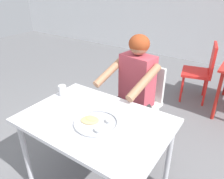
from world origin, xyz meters
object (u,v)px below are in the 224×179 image
thali_tray (96,123)px  chair_red_left (203,69)px  table_foreground (96,128)px  chair_foreground (142,98)px  drinking_cup (62,90)px  diner_foreground (132,86)px

thali_tray → chair_red_left: size_ratio=0.37×
table_foreground → chair_foreground: bearing=92.5°
drinking_cup → diner_foreground: (0.42, 0.54, -0.05)m
table_foreground → chair_foreground: 0.91m
thali_tray → chair_foreground: bearing=94.7°
thali_tray → chair_red_left: chair_red_left is taller
chair_red_left → table_foreground: bearing=-98.1°
table_foreground → diner_foreground: bearing=95.4°
drinking_cup → chair_foreground: 0.93m
thali_tray → diner_foreground: diner_foreground is taller
thali_tray → chair_red_left: bearing=83.1°
chair_foreground → diner_foreground: size_ratio=0.70×
table_foreground → chair_red_left: 2.19m
table_foreground → thali_tray: (0.04, -0.04, 0.09)m
drinking_cup → chair_red_left: (0.79, 2.02, -0.27)m
chair_foreground → chair_red_left: 1.31m
chair_red_left → diner_foreground: bearing=-104.0°
chair_foreground → table_foreground: bearing=-87.5°
thali_tray → chair_red_left: 2.23m
table_foreground → chair_red_left: bearing=81.9°
thali_tray → diner_foreground: 0.72m
chair_foreground → drinking_cup: bearing=-120.5°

